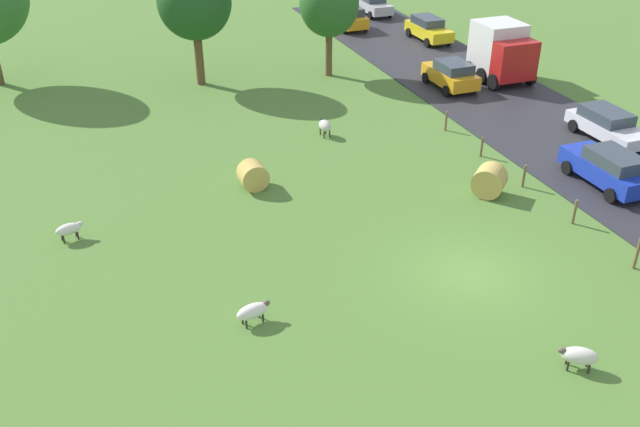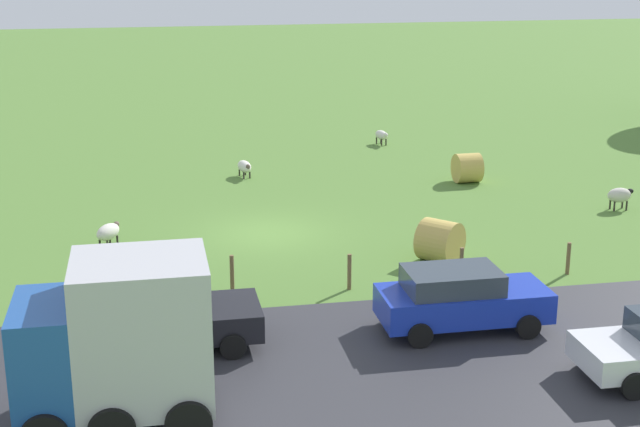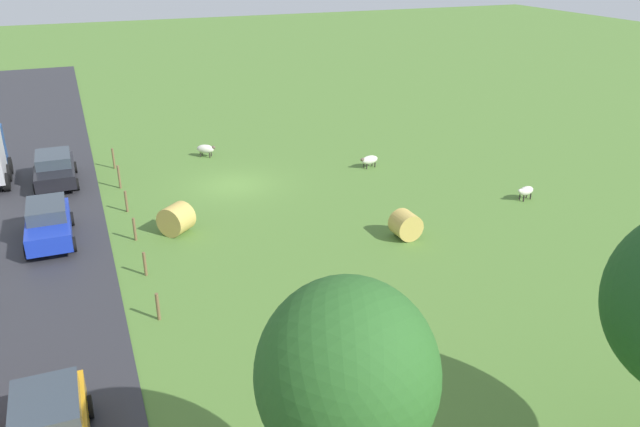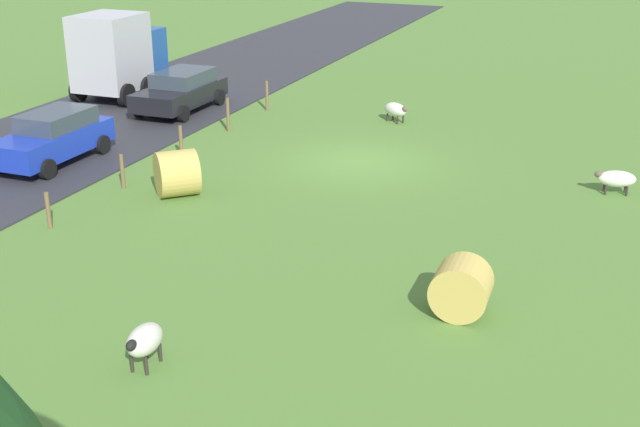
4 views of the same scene
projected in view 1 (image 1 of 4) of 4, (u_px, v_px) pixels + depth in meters
ground_plane at (470, 274)px, 24.88m from camera, size 160.00×160.00×0.00m
sheep_0 at (579, 356)px, 20.37m from camera, size 1.19×1.02×0.76m
sheep_1 at (69, 229)px, 26.65m from camera, size 1.14×0.66×0.71m
sheep_2 at (325, 126)px, 35.38m from camera, size 0.59×1.06×0.85m
sheep_3 at (253, 311)px, 22.26m from camera, size 1.24×0.70×0.71m
hay_bale_0 at (489, 181)px, 29.78m from camera, size 1.76×1.77×1.36m
hay_bale_1 at (253, 175)px, 30.36m from camera, size 1.26×1.07×1.23m
tree_0 at (194, 2)px, 40.18m from camera, size 4.32×4.32×7.16m
tree_2 at (329, 4)px, 41.83m from camera, size 3.63×3.63×6.48m
fence_post_1 at (637, 254)px, 24.88m from camera, size 0.12×0.12×1.27m
fence_post_2 at (575, 212)px, 27.70m from camera, size 0.12×0.12×1.08m
fence_post_3 at (524, 176)px, 30.48m from camera, size 0.12×0.12×1.06m
fence_post_4 at (482, 147)px, 33.27m from camera, size 0.12×0.12×1.01m
fence_post_5 at (446, 121)px, 36.03m from camera, size 0.12×0.12×1.04m
truck_1 at (502, 52)px, 42.14m from camera, size 2.89×3.82×3.47m
car_0 at (451, 74)px, 41.38m from camera, size 2.08×3.91×1.66m
car_1 at (373, 4)px, 57.00m from camera, size 1.96×4.20×1.60m
car_3 at (348, 17)px, 53.23m from camera, size 2.00×4.27×1.68m
car_4 at (608, 125)px, 34.77m from camera, size 2.05×4.54×1.49m
car_5 at (429, 29)px, 50.30m from camera, size 1.96×4.41×1.64m
car_6 at (609, 168)px, 30.34m from camera, size 2.02×4.40×1.66m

